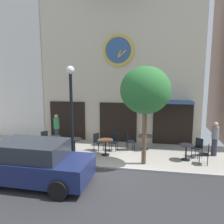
{
  "coord_description": "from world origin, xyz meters",
  "views": [
    {
      "loc": [
        1.49,
        -8.88,
        3.91
      ],
      "look_at": [
        -0.48,
        2.01,
        2.08
      ],
      "focal_mm": 36.42,
      "sensor_mm": 36.0,
      "label": 1
    }
  ],
  "objects": [
    {
      "name": "cafe_chair_facing_wall",
      "position": [
        0.32,
        2.57,
        0.53
      ],
      "size": [
        0.5,
        0.5,
        0.9
      ],
      "color": "black",
      "rests_on": "ground_plane"
    },
    {
      "name": "cafe_table_center_left",
      "position": [
        -2.28,
        1.49,
        0.55
      ],
      "size": [
        0.72,
        0.72,
        0.77
      ],
      "color": "black",
      "rests_on": "ground_plane"
    },
    {
      "name": "clock_building",
      "position": [
        -0.47,
        5.22,
        5.43
      ],
      "size": [
        9.3,
        3.7,
        10.54
      ],
      "color": "beige",
      "rests_on": "ground_plane"
    },
    {
      "name": "street_tree",
      "position": [
        1.17,
        0.8,
        3.24
      ],
      "size": [
        2.13,
        1.92,
        4.28
      ],
      "color": "brown",
      "rests_on": "ground_plane"
    },
    {
      "name": "cafe_chair_curbside",
      "position": [
        3.85,
        1.21,
        0.53
      ],
      "size": [
        0.48,
        0.48,
        0.9
      ],
      "color": "black",
      "rests_on": "ground_plane"
    },
    {
      "name": "neighbor_building_left",
      "position": [
        -8.48,
        6.05,
        7.18
      ],
      "size": [
        6.77,
        4.06,
        14.36
      ],
      "color": "silver",
      "rests_on": "ground_plane"
    },
    {
      "name": "pedestrian_green",
      "position": [
        -3.91,
        3.08,
        0.86
      ],
      "size": [
        0.45,
        0.45,
        1.67
      ],
      "color": "#2D2D38",
      "rests_on": "ground_plane"
    },
    {
      "name": "street_lamp",
      "position": [
        -2.09,
        0.68,
        2.18
      ],
      "size": [
        0.36,
        0.36,
        4.29
      ],
      "color": "black",
      "rests_on": "ground_plane"
    },
    {
      "name": "cafe_table_leftmost",
      "position": [
        -3.41,
        1.62,
        0.55
      ],
      "size": [
        0.72,
        0.72,
        0.77
      ],
      "color": "black",
      "rests_on": "ground_plane"
    },
    {
      "name": "cafe_table_near_door",
      "position": [
        -0.73,
        1.58,
        0.56
      ],
      "size": [
        0.76,
        0.76,
        0.77
      ],
      "color": "black",
      "rests_on": "ground_plane"
    },
    {
      "name": "cafe_chair_outer",
      "position": [
        -4.15,
        2.1,
        0.53
      ],
      "size": [
        0.56,
        0.56,
        0.9
      ],
      "color": "black",
      "rests_on": "ground_plane"
    },
    {
      "name": "ground_plane",
      "position": [
        0.0,
        -1.32,
        -0.02
      ],
      "size": [
        26.68,
        10.73,
        0.13
      ],
      "color": "#9E998E"
    },
    {
      "name": "cafe_table_center_right",
      "position": [
        1.14,
        2.8,
        0.55
      ],
      "size": [
        0.78,
        0.78,
        0.74
      ],
      "color": "black",
      "rests_on": "ground_plane"
    },
    {
      "name": "cafe_chair_near_lamp",
      "position": [
        -1.28,
        2.19,
        0.53
      ],
      "size": [
        0.55,
        0.55,
        0.9
      ],
      "color": "black",
      "rests_on": "ground_plane"
    },
    {
      "name": "parked_car_navy",
      "position": [
        -2.75,
        -1.71,
        0.76
      ],
      "size": [
        4.35,
        2.11,
        1.55
      ],
      "color": "navy",
      "rests_on": "ground_plane"
    },
    {
      "name": "cafe_chair_mid_row",
      "position": [
        3.69,
        2.14,
        0.53
      ],
      "size": [
        0.56,
        0.56,
        0.9
      ],
      "color": "black",
      "rests_on": "ground_plane"
    },
    {
      "name": "pedestrian_grey",
      "position": [
        4.51,
        2.46,
        0.86
      ],
      "size": [
        0.45,
        0.45,
        1.67
      ],
      "color": "#2D2D38",
      "rests_on": "ground_plane"
    },
    {
      "name": "cafe_table_near_curb",
      "position": [
        3.07,
        1.6,
        0.49
      ],
      "size": [
        0.62,
        0.62,
        0.73
      ],
      "color": "black",
      "rests_on": "ground_plane"
    },
    {
      "name": "cafe_chair_right_end",
      "position": [
        -0.43,
        2.39,
        0.53
      ],
      "size": [
        0.46,
        0.46,
        0.9
      ],
      "color": "black",
      "rests_on": "ground_plane"
    }
  ]
}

